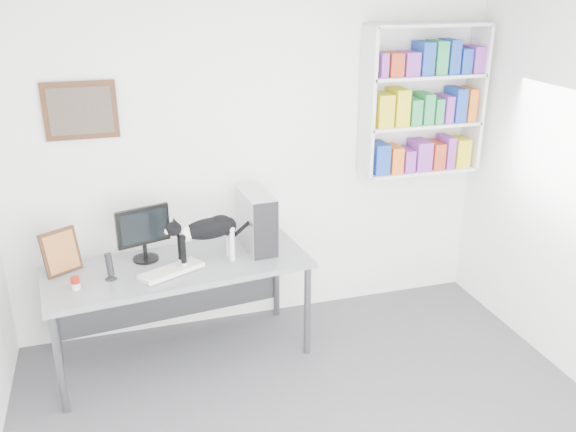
{
  "coord_description": "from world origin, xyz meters",
  "views": [
    {
      "loc": [
        -1.13,
        -2.65,
        2.79
      ],
      "look_at": [
        0.14,
        1.53,
        1.08
      ],
      "focal_mm": 38.0,
      "sensor_mm": 36.0,
      "label": 1
    }
  ],
  "objects_px": {
    "monitor": "(144,233)",
    "pc_tower": "(257,221)",
    "desk": "(182,312)",
    "leaning_print": "(61,251)",
    "bookshelf": "(423,100)",
    "soup_can": "(75,283)",
    "cat": "(208,240)",
    "keyboard": "(171,271)",
    "speaker": "(110,266)"
  },
  "relations": [
    {
      "from": "monitor",
      "to": "pc_tower",
      "type": "distance_m",
      "value": 0.86
    },
    {
      "from": "desk",
      "to": "leaning_print",
      "type": "height_order",
      "value": "leaning_print"
    },
    {
      "from": "pc_tower",
      "to": "bookshelf",
      "type": "bearing_deg",
      "value": 5.28
    },
    {
      "from": "bookshelf",
      "to": "soup_can",
      "type": "bearing_deg",
      "value": -169.29
    },
    {
      "from": "soup_can",
      "to": "cat",
      "type": "relative_size",
      "value": 0.15
    },
    {
      "from": "bookshelf",
      "to": "soup_can",
      "type": "distance_m",
      "value": 3.07
    },
    {
      "from": "monitor",
      "to": "cat",
      "type": "xyz_separation_m",
      "value": [
        0.45,
        -0.2,
        -0.03
      ]
    },
    {
      "from": "keyboard",
      "to": "bookshelf",
      "type": "bearing_deg",
      "value": -13.46
    },
    {
      "from": "bookshelf",
      "to": "speaker",
      "type": "xyz_separation_m",
      "value": [
        -2.61,
        -0.46,
        -0.94
      ]
    },
    {
      "from": "pc_tower",
      "to": "speaker",
      "type": "distance_m",
      "value": 1.15
    },
    {
      "from": "pc_tower",
      "to": "monitor",
      "type": "bearing_deg",
      "value": 174.82
    },
    {
      "from": "leaning_print",
      "to": "cat",
      "type": "xyz_separation_m",
      "value": [
        1.04,
        -0.16,
        0.02
      ]
    },
    {
      "from": "monitor",
      "to": "soup_can",
      "type": "xyz_separation_m",
      "value": [
        -0.5,
        -0.34,
        -0.17
      ]
    },
    {
      "from": "keyboard",
      "to": "pc_tower",
      "type": "height_order",
      "value": "pc_tower"
    },
    {
      "from": "monitor",
      "to": "desk",
      "type": "bearing_deg",
      "value": -52.27
    },
    {
      "from": "soup_can",
      "to": "cat",
      "type": "distance_m",
      "value": 0.97
    },
    {
      "from": "cat",
      "to": "speaker",
      "type": "bearing_deg",
      "value": 175.73
    },
    {
      "from": "monitor",
      "to": "soup_can",
      "type": "height_order",
      "value": "monitor"
    },
    {
      "from": "monitor",
      "to": "cat",
      "type": "relative_size",
      "value": 0.71
    },
    {
      "from": "leaning_print",
      "to": "soup_can",
      "type": "relative_size",
      "value": 3.78
    },
    {
      "from": "monitor",
      "to": "cat",
      "type": "distance_m",
      "value": 0.49
    },
    {
      "from": "bookshelf",
      "to": "desk",
      "type": "distance_m",
      "value": 2.6
    },
    {
      "from": "keyboard",
      "to": "cat",
      "type": "height_order",
      "value": "cat"
    },
    {
      "from": "desk",
      "to": "cat",
      "type": "distance_m",
      "value": 0.63
    },
    {
      "from": "bookshelf",
      "to": "pc_tower",
      "type": "relative_size",
      "value": 2.7
    },
    {
      "from": "pc_tower",
      "to": "speaker",
      "type": "height_order",
      "value": "pc_tower"
    },
    {
      "from": "desk",
      "to": "monitor",
      "type": "bearing_deg",
      "value": 138.66
    },
    {
      "from": "bookshelf",
      "to": "monitor",
      "type": "bearing_deg",
      "value": -175.11
    },
    {
      "from": "desk",
      "to": "keyboard",
      "type": "bearing_deg",
      "value": -124.41
    },
    {
      "from": "keyboard",
      "to": "cat",
      "type": "relative_size",
      "value": 0.77
    },
    {
      "from": "bookshelf",
      "to": "leaning_print",
      "type": "height_order",
      "value": "bookshelf"
    },
    {
      "from": "monitor",
      "to": "soup_can",
      "type": "distance_m",
      "value": 0.62
    },
    {
      "from": "monitor",
      "to": "speaker",
      "type": "bearing_deg",
      "value": -152.98
    },
    {
      "from": "speaker",
      "to": "soup_can",
      "type": "height_order",
      "value": "speaker"
    },
    {
      "from": "leaning_print",
      "to": "keyboard",
      "type": "bearing_deg",
      "value": -48.9
    },
    {
      "from": "desk",
      "to": "cat",
      "type": "bearing_deg",
      "value": -16.15
    },
    {
      "from": "desk",
      "to": "speaker",
      "type": "bearing_deg",
      "value": -174.93
    },
    {
      "from": "leaning_print",
      "to": "bookshelf",
      "type": "bearing_deg",
      "value": -26.48
    },
    {
      "from": "bookshelf",
      "to": "leaning_print",
      "type": "bearing_deg",
      "value": -175.35
    },
    {
      "from": "bookshelf",
      "to": "soup_can",
      "type": "xyz_separation_m",
      "value": [
        -2.85,
        -0.54,
        -1.0
      ]
    },
    {
      "from": "speaker",
      "to": "soup_can",
      "type": "bearing_deg",
      "value": 174.84
    },
    {
      "from": "cat",
      "to": "keyboard",
      "type": "bearing_deg",
      "value": -173.36
    },
    {
      "from": "soup_can",
      "to": "bookshelf",
      "type": "bearing_deg",
      "value": 10.71
    },
    {
      "from": "monitor",
      "to": "keyboard",
      "type": "bearing_deg",
      "value": -77.25
    },
    {
      "from": "bookshelf",
      "to": "pc_tower",
      "type": "height_order",
      "value": "bookshelf"
    },
    {
      "from": "speaker",
      "to": "desk",
      "type": "bearing_deg",
      "value": -13.34
    },
    {
      "from": "pc_tower",
      "to": "keyboard",
      "type": "bearing_deg",
      "value": -163.75
    },
    {
      "from": "keyboard",
      "to": "pc_tower",
      "type": "relative_size",
      "value": 1.01
    },
    {
      "from": "pc_tower",
      "to": "desk",
      "type": "bearing_deg",
      "value": -171.82
    },
    {
      "from": "speaker",
      "to": "cat",
      "type": "height_order",
      "value": "cat"
    }
  ]
}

